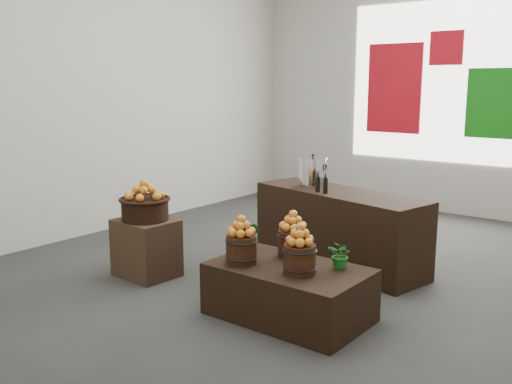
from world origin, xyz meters
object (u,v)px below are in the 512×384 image
Objects in this scene: display_table at (289,292)px; stock_pot_left at (313,173)px; wicker_basket at (145,210)px; crate at (146,248)px; counter at (339,228)px.

stock_pot_left is at bearing 116.43° from display_table.
wicker_basket is 1.85m from display_table.
display_table is (1.79, 0.02, -0.07)m from crate.
stock_pot_left is (1.00, 1.63, 0.69)m from crate.
crate is 0.45× the size of display_table.
display_table is at bearing -63.92° from stock_pot_left.
counter is (1.40, 1.55, 0.11)m from crate.
crate is at bearing -179.09° from display_table.
display_table is 1.59m from counter.
crate is 2.03m from stock_pot_left.
crate is 0.30× the size of counter.
crate is 1.92× the size of stock_pot_left.
wicker_basket is at bearing -121.44° from stock_pot_left.
wicker_basket is 2.11m from counter.
wicker_basket is 0.24× the size of counter.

